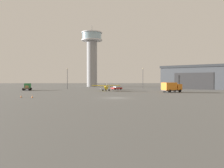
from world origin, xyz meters
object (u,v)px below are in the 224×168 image
Objects in this scene: truck_box_orange at (171,87)px; car_red at (117,88)px; airplane_yellow at (106,87)px; traffic_cone_near_right at (21,96)px; truck_flatbed_green at (27,87)px; control_tower at (92,53)px; traffic_cone_near_left at (32,96)px; light_post_east at (67,77)px; light_post_west at (143,76)px.

truck_box_orange is 24.54m from car_red.
airplane_yellow reaches higher than traffic_cone_near_right.
truck_box_orange is at bearing 93.68° from car_red.
truck_box_orange reaches higher than car_red.
airplane_yellow reaches higher than truck_flatbed_green.
control_tower is 44.42m from car_red.
car_red is (32.97, 3.96, -0.50)m from truck_flatbed_green.
airplane_yellow is 16.14× the size of traffic_cone_near_right.
car_red is 7.12× the size of traffic_cone_near_left.
traffic_cone_near_left is (-0.25, -43.21, -4.78)m from light_post_east.
airplane_yellow reaches higher than traffic_cone_near_left.
light_post_east is 42.60m from traffic_cone_near_right.
airplane_yellow is 26.33m from light_post_west.
control_tower is at bearing 7.92° from airplane_yellow.
car_red is 7.58× the size of traffic_cone_near_right.
truck_box_orange is at bearing 29.02° from traffic_cone_near_left.
light_post_west is at bearing -39.45° from airplane_yellow.
light_post_west reaches higher than truck_flatbed_green.
truck_box_orange is (20.02, -8.91, 0.33)m from airplane_yellow.
light_post_west is at bearing 71.51° from truck_box_orange.
traffic_cone_near_right is (-2.72, 0.98, -0.02)m from traffic_cone_near_left.
traffic_cone_near_left is at bearing 150.01° from airplane_yellow.
light_post_west is at bearing -49.73° from control_tower.
light_post_west reaches higher than truck_box_orange.
truck_flatbed_green is at bearing 110.40° from traffic_cone_near_left.
truck_box_orange is 41.11m from traffic_cone_near_left.
truck_flatbed_green reaches higher than car_red.
light_post_west is 58.99m from traffic_cone_near_left.
airplane_yellow is 1.62× the size of truck_flatbed_green.
control_tower reaches higher than truck_flatbed_green.
car_red is at bearing -96.87° from truck_flatbed_green.
car_red reaches higher than traffic_cone_near_left.
light_post_east reaches higher than traffic_cone_near_left.
truck_flatbed_green is (-21.08, -42.76, -17.57)m from control_tower.
light_post_west reaches higher than light_post_east.
truck_flatbed_green is 9.38× the size of traffic_cone_near_left.
light_post_west is 59.72m from traffic_cone_near_right.
control_tower is 39.32m from light_post_west.
airplane_yellow is 2.13× the size of car_red.
light_post_east is at bearing -169.21° from light_post_west.
light_post_west is 14.75× the size of traffic_cone_near_right.
light_post_east reaches higher than airplane_yellow.
car_red is 44.03m from traffic_cone_near_right.
light_post_west is 1.05× the size of light_post_east.
traffic_cone_near_left is (-8.18, -77.45, -18.49)m from control_tower.
light_post_east is at bearing -70.78° from truck_flatbed_green.
control_tower reaches higher than light_post_west.
truck_box_orange is at bearing 26.13° from traffic_cone_near_right.
traffic_cone_near_right is (-2.98, -42.23, -4.80)m from light_post_east.
truck_flatbed_green is 0.71× the size of light_post_east.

